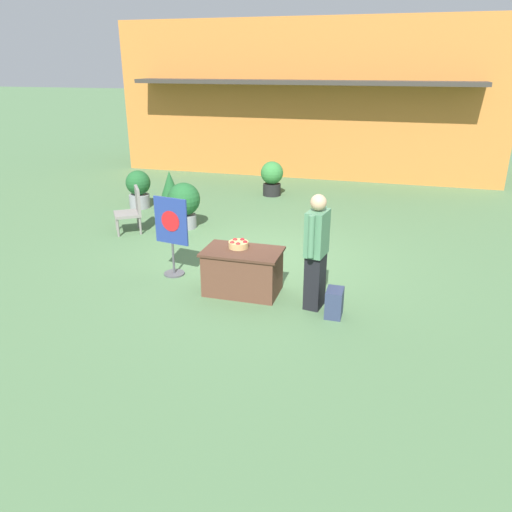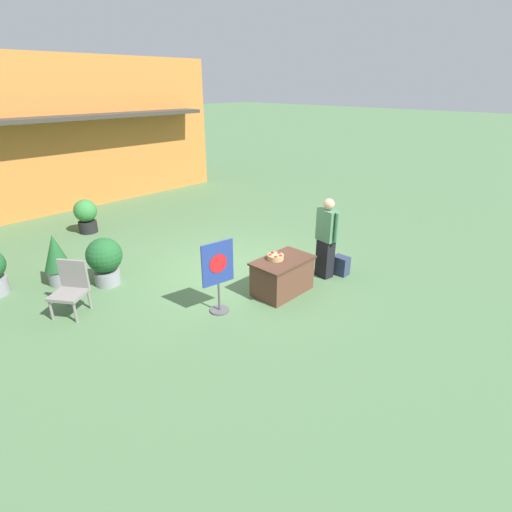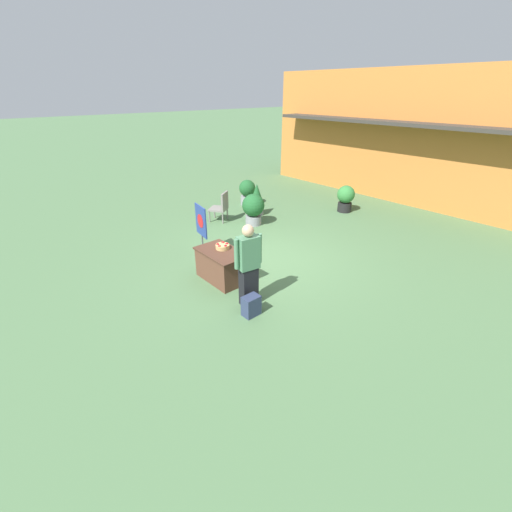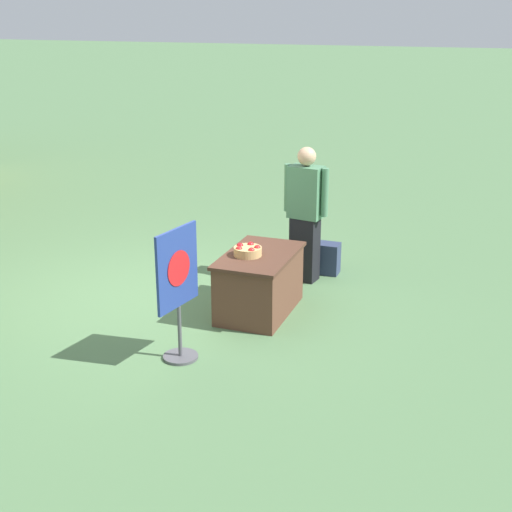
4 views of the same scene
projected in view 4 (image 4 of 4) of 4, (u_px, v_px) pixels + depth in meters
The scene contains 6 objects.
ground_plane at pixel (153, 300), 8.74m from camera, with size 120.00×120.00×0.00m, color #4C7047.
display_table at pixel (259, 283), 8.28m from camera, with size 1.24×0.76×0.72m.
apple_basket at pixel (248, 251), 8.09m from camera, with size 0.32×0.32×0.13m.
person_visitor at pixel (305, 213), 9.10m from camera, with size 0.32×0.60×1.76m.
backpack at pixel (327, 258), 9.55m from camera, with size 0.24×0.34×0.42m.
poster_board at pixel (178, 288), 7.04m from camera, with size 0.64×0.36×1.39m.
Camera 4 is at (-7.15, -3.95, 3.40)m, focal length 50.00 mm.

